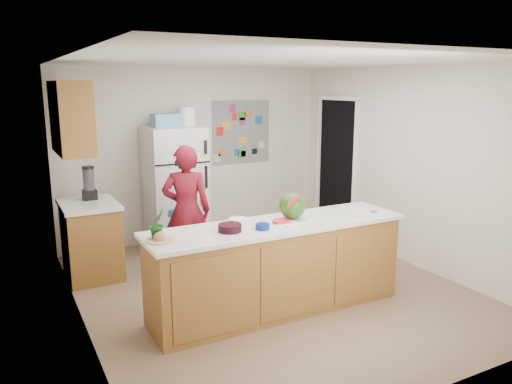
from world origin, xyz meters
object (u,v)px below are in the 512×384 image
person (187,211)px  cherry_bowl (230,228)px  refrigerator (175,189)px  watermelon (292,206)px

person → cherry_bowl: person is taller
refrigerator → watermelon: (0.44, -2.34, 0.22)m
watermelon → cherry_bowl: size_ratio=1.24×
refrigerator → person: refrigerator is taller
person → cherry_bowl: (-0.08, -1.41, 0.17)m
person → watermelon: size_ratio=5.76×
refrigerator → cherry_bowl: 2.43m
watermelon → cherry_bowl: 0.74m
refrigerator → watermelon: size_ratio=6.22×
refrigerator → watermelon: 2.39m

